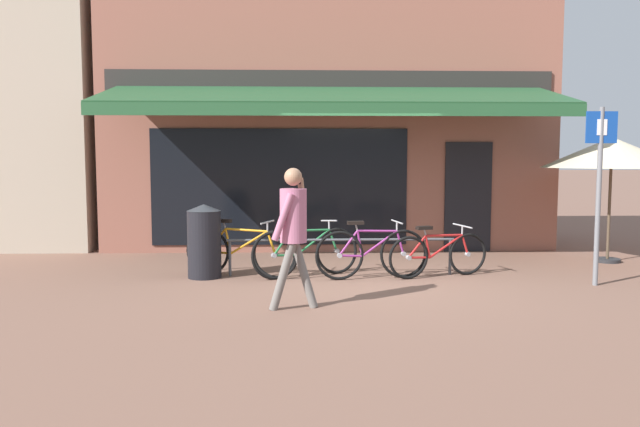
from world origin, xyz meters
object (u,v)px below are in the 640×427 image
object	(u,v)px
parking_sign	(599,177)
cafe_parasol	(612,153)
bicycle_purple	(372,253)
litter_bin	(204,241)
bicycle_red	(438,254)
bicycle_green	(306,251)
pedestrian_adult	(293,222)
bicycle_orange	(241,251)

from	to	relation	value
parking_sign	cafe_parasol	world-z (taller)	parking_sign
bicycle_purple	litter_bin	distance (m)	2.52
bicycle_red	bicycle_purple	bearing A→B (deg)	168.28
bicycle_green	pedestrian_adult	distance (m)	2.15
cafe_parasol	bicycle_red	bearing A→B (deg)	-158.75
bicycle_orange	parking_sign	size ratio (longest dim) A/B	0.70
bicycle_red	cafe_parasol	size ratio (longest dim) A/B	0.69
cafe_parasol	bicycle_purple	bearing A→B (deg)	-162.31
bicycle_orange	cafe_parasol	distance (m)	6.52
pedestrian_adult	bicycle_orange	bearing A→B (deg)	119.68
bicycle_orange	bicycle_green	distance (m)	0.99
bicycle_red	litter_bin	xyz separation A→B (m)	(-3.53, 0.10, 0.20)
bicycle_purple	parking_sign	xyz separation A→B (m)	(3.12, -0.58, 1.14)
bicycle_green	parking_sign	world-z (taller)	parking_sign
bicycle_orange	parking_sign	bearing A→B (deg)	9.35
litter_bin	parking_sign	size ratio (longest dim) A/B	0.44
bicycle_purple	cafe_parasol	world-z (taller)	cafe_parasol
bicycle_orange	bicycle_red	world-z (taller)	bicycle_orange
bicycle_purple	bicycle_red	size ratio (longest dim) A/B	1.06
bicycle_orange	pedestrian_adult	size ratio (longest dim) A/B	1.04
bicycle_green	pedestrian_adult	world-z (taller)	pedestrian_adult
bicycle_green	bicycle_purple	xyz separation A→B (m)	(0.98, -0.24, 0.01)
bicycle_green	bicycle_red	size ratio (longest dim) A/B	1.03
bicycle_orange	bicycle_purple	xyz separation A→B (m)	(1.97, -0.27, 0.00)
bicycle_green	cafe_parasol	world-z (taller)	cafe_parasol
bicycle_red	parking_sign	xyz separation A→B (m)	(2.09, -0.68, 1.18)
bicycle_orange	bicycle_purple	world-z (taller)	bicycle_purple
bicycle_red	pedestrian_adult	size ratio (longest dim) A/B	0.95
pedestrian_adult	litter_bin	bearing A→B (deg)	132.14
parking_sign	cafe_parasol	bearing A→B (deg)	59.28
bicycle_orange	parking_sign	xyz separation A→B (m)	(5.09, -0.85, 1.14)
bicycle_red	bicycle_orange	bearing A→B (deg)	159.53
pedestrian_adult	parking_sign	size ratio (longest dim) A/B	0.68
parking_sign	cafe_parasol	xyz separation A→B (m)	(1.16, 1.95, 0.36)
litter_bin	bicycle_orange	bearing A→B (deg)	6.56
bicycle_red	bicycle_green	bearing A→B (deg)	158.78
bicycle_orange	litter_bin	xyz separation A→B (m)	(-0.54, -0.06, 0.17)
litter_bin	cafe_parasol	distance (m)	7.01
bicycle_orange	bicycle_green	bearing A→B (deg)	17.19
litter_bin	parking_sign	distance (m)	5.76
bicycle_red	parking_sign	world-z (taller)	parking_sign
bicycle_red	litter_bin	world-z (taller)	litter_bin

